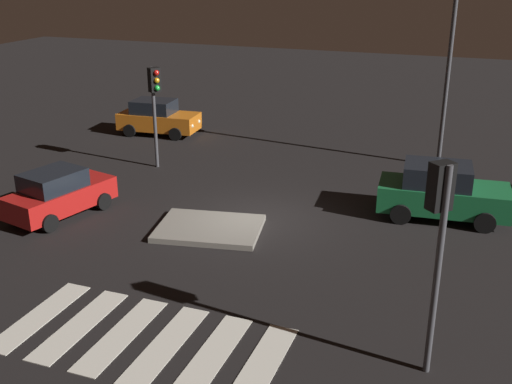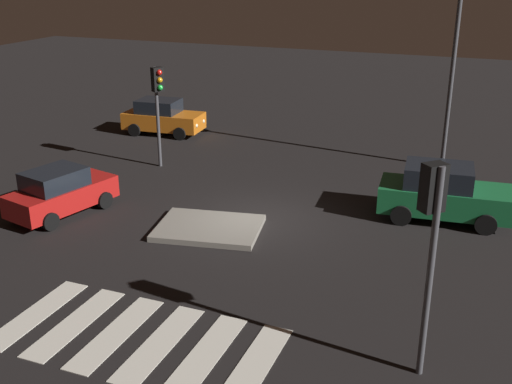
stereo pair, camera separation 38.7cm
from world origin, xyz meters
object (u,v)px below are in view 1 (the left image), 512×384
(car_green, at_px, (442,192))
(car_orange, at_px, (158,118))
(traffic_light_west, at_px, (155,93))
(traffic_light_east, at_px, (439,217))
(car_red, at_px, (59,193))
(street_lamp, at_px, (452,38))
(traffic_island, at_px, (209,228))

(car_green, xyz_separation_m, car_orange, (-13.99, 6.02, -0.08))
(traffic_light_west, bearing_deg, traffic_light_east, -6.75)
(car_red, distance_m, traffic_light_east, 13.41)
(car_green, height_order, traffic_light_west, traffic_light_west)
(traffic_light_east, height_order, street_lamp, street_lamp)
(traffic_light_west, xyz_separation_m, street_lamp, (10.89, 4.35, 2.08))
(car_red, bearing_deg, traffic_light_east, -95.29)
(traffic_island, distance_m, car_orange, 12.14)
(car_red, height_order, traffic_light_west, traffic_light_west)
(traffic_light_east, bearing_deg, car_red, 26.55)
(traffic_island, xyz_separation_m, car_green, (6.79, 3.73, 0.82))
(car_green, xyz_separation_m, street_lamp, (-0.54, 5.74, 4.32))
(car_orange, bearing_deg, street_lamp, -5.84)
(car_green, bearing_deg, car_orange, 151.65)
(traffic_island, height_order, traffic_light_east, traffic_light_east)
(car_green, xyz_separation_m, traffic_light_west, (-11.43, 1.39, 2.24))
(car_orange, xyz_separation_m, street_lamp, (13.45, -0.27, 4.40))
(traffic_island, xyz_separation_m, car_orange, (-7.20, 9.75, 0.75))
(traffic_island, relative_size, car_red, 0.92)
(car_red, height_order, traffic_light_east, traffic_light_east)
(car_red, bearing_deg, car_orange, 24.28)
(traffic_light_east, bearing_deg, street_lamp, -40.84)
(car_orange, bearing_deg, traffic_light_west, -65.70)
(car_green, distance_m, traffic_light_west, 11.73)
(traffic_light_west, height_order, street_lamp, street_lamp)
(traffic_island, relative_size, traffic_light_west, 0.88)
(traffic_light_east, xyz_separation_m, street_lamp, (-0.93, 14.31, 1.76))
(car_orange, distance_m, car_red, 10.51)
(car_orange, distance_m, street_lamp, 14.15)
(car_green, distance_m, car_red, 12.79)
(street_lamp, bearing_deg, car_green, -84.61)
(car_orange, height_order, traffic_light_west, traffic_light_west)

